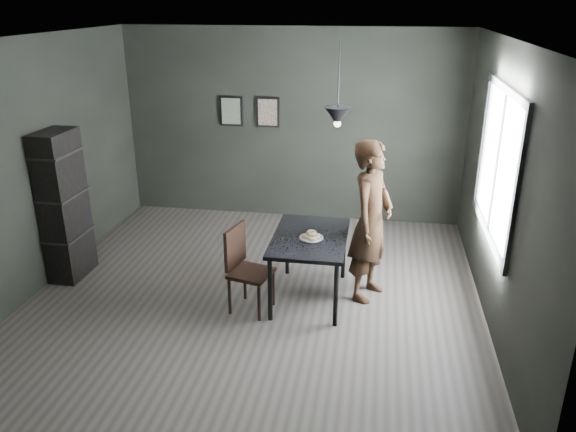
% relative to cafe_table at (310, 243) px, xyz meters
% --- Properties ---
extents(ground, '(5.00, 5.00, 0.00)m').
position_rel_cafe_table_xyz_m(ground, '(-0.60, 0.00, -0.67)').
color(ground, '#36322F').
rests_on(ground, ground).
extents(back_wall, '(5.00, 0.10, 2.80)m').
position_rel_cafe_table_xyz_m(back_wall, '(-0.60, 2.50, 0.73)').
color(back_wall, black).
rests_on(back_wall, ground).
extents(ceiling, '(5.00, 5.00, 0.02)m').
position_rel_cafe_table_xyz_m(ceiling, '(-0.60, 0.00, 2.13)').
color(ceiling, silver).
rests_on(ceiling, ground).
extents(window_assembly, '(0.04, 1.96, 1.56)m').
position_rel_cafe_table_xyz_m(window_assembly, '(1.87, 0.20, 0.93)').
color(window_assembly, white).
rests_on(window_assembly, ground).
extents(cafe_table, '(0.80, 1.20, 0.75)m').
position_rel_cafe_table_xyz_m(cafe_table, '(0.00, 0.00, 0.00)').
color(cafe_table, black).
rests_on(cafe_table, ground).
extents(white_plate, '(0.23, 0.23, 0.01)m').
position_rel_cafe_table_xyz_m(white_plate, '(0.02, -0.07, 0.08)').
color(white_plate, white).
rests_on(white_plate, cafe_table).
extents(donut_pile, '(0.21, 0.21, 0.09)m').
position_rel_cafe_table_xyz_m(donut_pile, '(0.02, -0.07, 0.12)').
color(donut_pile, beige).
rests_on(donut_pile, white_plate).
extents(woman, '(0.65, 0.77, 1.80)m').
position_rel_cafe_table_xyz_m(woman, '(0.64, 0.16, 0.23)').
color(woman, black).
rests_on(woman, ground).
extents(wood_chair, '(0.49, 0.49, 0.94)m').
position_rel_cafe_table_xyz_m(wood_chair, '(-0.66, -0.34, -0.14)').
color(wood_chair, black).
rests_on(wood_chair, ground).
extents(shelf_unit, '(0.34, 0.60, 1.78)m').
position_rel_cafe_table_xyz_m(shelf_unit, '(-2.92, 0.09, 0.22)').
color(shelf_unit, black).
rests_on(shelf_unit, ground).
extents(pendant_lamp, '(0.28, 0.28, 0.86)m').
position_rel_cafe_table_xyz_m(pendant_lamp, '(0.25, 0.10, 1.38)').
color(pendant_lamp, black).
rests_on(pendant_lamp, ground).
extents(framed_print_left, '(0.34, 0.04, 0.44)m').
position_rel_cafe_table_xyz_m(framed_print_left, '(-1.50, 2.47, 0.93)').
color(framed_print_left, black).
rests_on(framed_print_left, ground).
extents(framed_print_right, '(0.34, 0.04, 0.44)m').
position_rel_cafe_table_xyz_m(framed_print_right, '(-0.95, 2.47, 0.93)').
color(framed_print_right, black).
rests_on(framed_print_right, ground).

